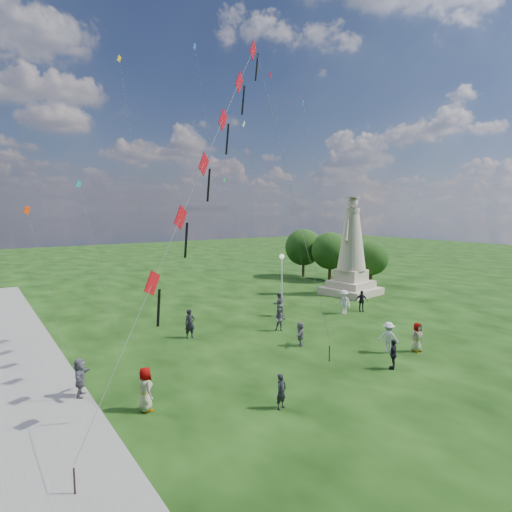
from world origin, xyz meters
TOP-DOWN VIEW (x-y plane):
  - statue at (15.46, 15.57)m, footprint 5.36×5.36m
  - lamppost at (6.80, 15.52)m, footprint 0.42×0.42m
  - tree_row at (19.43, 23.12)m, footprint 6.35×12.92m
  - person_0 at (-5.11, 0.05)m, footprint 0.62×0.49m
  - person_1 at (1.84, 9.27)m, footprint 0.87×0.90m
  - person_2 at (4.41, 2.16)m, footprint 1.15×1.31m
  - person_3 at (2.50, 0.32)m, footprint 1.05×0.91m
  - person_4 at (5.93, 1.31)m, footprint 0.88×0.58m
  - person_5 at (-11.88, 5.84)m, footprint 1.31×1.75m
  - person_6 at (-3.98, 11.29)m, footprint 0.72×0.50m
  - person_7 at (4.32, 12.64)m, footprint 1.08×0.92m
  - person_8 at (9.04, 10.23)m, footprint 0.75×1.30m
  - person_9 at (10.83, 10.03)m, footprint 1.13×1.01m
  - person_10 at (-9.91, 3.07)m, footprint 0.59×0.93m
  - person_11 at (0.93, 6.00)m, footprint 1.38×1.42m
  - red_kite_train at (-5.79, 4.61)m, footprint 12.76×9.35m
  - small_kites at (3.26, 22.36)m, footprint 26.96×17.46m

SIDE VIEW (x-z plane):
  - person_11 at x=0.93m, z-range 0.00..1.49m
  - person_0 at x=-5.11m, z-range 0.00..1.51m
  - person_1 at x=1.84m, z-range 0.00..1.60m
  - person_3 at x=2.50m, z-range 0.00..1.60m
  - person_4 at x=5.93m, z-range 0.00..1.73m
  - person_9 at x=10.83m, z-range 0.00..1.73m
  - person_5 at x=-11.88m, z-range 0.00..1.73m
  - person_2 at x=4.41m, z-range 0.00..1.82m
  - person_10 at x=-9.91m, z-range 0.00..1.86m
  - person_6 at x=-3.98m, z-range 0.00..1.89m
  - person_7 at x=4.32m, z-range 0.00..1.91m
  - person_8 at x=9.04m, z-range 0.00..1.93m
  - lamppost at x=6.80m, z-range 1.00..5.50m
  - tree_row at x=19.43m, z-range 0.49..6.45m
  - statue at x=15.46m, z-range -1.17..8.37m
  - red_kite_train at x=-5.79m, z-range 2.17..20.26m
  - small_kites at x=3.26m, z-range 1.80..25.52m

